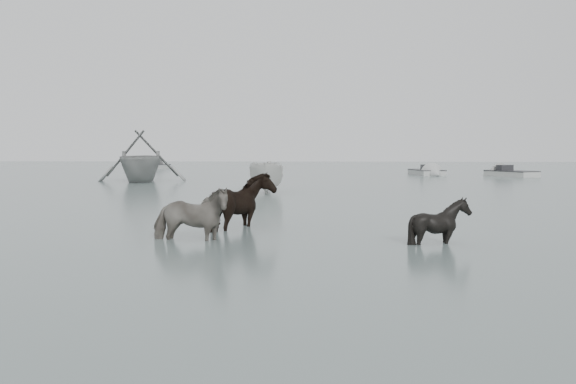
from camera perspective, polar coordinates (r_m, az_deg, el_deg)
The scene contains 9 objects.
ground at distance 13.70m, azimuth -2.85°, elevation -4.34°, with size 140.00×140.00×0.00m, color slate.
pony_pinto at distance 13.74m, azimuth -8.69°, elevation -1.23°, with size 0.80×1.76×1.49m, color black.
pony_dark at distance 15.65m, azimuth -3.90°, elevation -0.13°, with size 1.70×1.46×1.72m, color black.
pony_black at distance 13.60m, azimuth 13.35°, elevation -1.82°, with size 1.02×1.15×1.26m, color black.
rowboat_trail at distance 37.25m, azimuth -12.91°, elevation 3.25°, with size 5.00×5.79×3.05m, color gray.
boat_small at distance 27.60m, azimuth -1.87°, elevation 1.51°, with size 1.49×3.96×1.53m, color silver.
skiff_mid at distance 45.63m, azimuth 12.21°, elevation 1.96°, with size 4.71×1.60×0.75m, color #A2A4A2, non-canonical shape.
skiff_star at distance 45.11m, azimuth 19.25°, elevation 1.80°, with size 4.70×1.60×0.75m, color #AFAFAB, non-canonical shape.
skiff_far at distance 58.23m, azimuth -12.35°, elevation 2.40°, with size 5.25×1.60×0.75m, color gray, non-canonical shape.
Camera 1 is at (1.32, -13.48, 2.01)m, focal length 40.00 mm.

